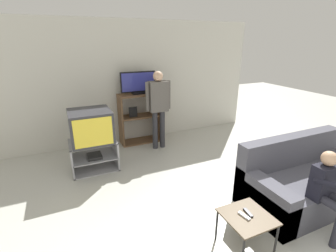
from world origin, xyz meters
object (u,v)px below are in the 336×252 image
Objects in this scene: television_main at (91,126)px; couch at (304,182)px; television_flat at (138,83)px; remote_control_black at (248,213)px; tv_stand at (94,155)px; person_standing_adult at (158,103)px; person_seated_child at (330,188)px; media_shelf at (139,118)px; remote_control_white at (244,216)px; snack_table at (247,220)px.

television_main is 3.40m from couch.
television_flat reaches higher than remote_control_black.
couch reaches higher than tv_stand.
person_standing_adult reaches higher than person_seated_child.
person_standing_adult reaches higher than television_flat.
media_shelf is at bearing 36.95° from tv_stand.
person_standing_adult is (0.26, -0.48, -0.34)m from television_flat.
tv_stand is at bearing 106.58° from remote_control_white.
snack_table is (1.25, -2.50, 0.12)m from tv_stand.
remote_control_black is (1.28, -2.46, -0.37)m from television_main.
person_standing_adult is (0.27, -0.47, 0.42)m from media_shelf.
remote_control_black and remote_control_white have the same top height.
person_seated_child is (1.04, -0.19, 0.17)m from remote_control_white.
television_main is (-0.00, -0.01, 0.54)m from tv_stand.
person_seated_child is at bearing -50.02° from tv_stand.
snack_table is at bearing -87.94° from television_flat.
couch is (1.31, 0.31, -0.14)m from remote_control_black.
snack_table is 1.39m from couch.
person_seated_child reaches higher than remote_control_black.
remote_control_white is 2.92m from person_standing_adult.
television_main is at bearing 140.39° from couch.
television_flat is at bearing 101.09° from remote_control_black.
television_flat is 0.65m from person_standing_adult.
remote_control_black is 1.35m from couch.
television_main reaches higher than couch.
media_shelf is 3.33m from remote_control_white.
person_standing_adult is (-1.20, 2.53, 0.68)m from couch.
couch is at bearing -39.76° from tv_stand.
remote_control_black reaches higher than snack_table.
television_main is 0.90× the size of television_flat.
remote_control_white is (-0.04, 0.01, 0.06)m from snack_table.
remote_control_white is 0.08× the size of couch.
remote_control_white is at bearing -88.62° from television_flat.
person_seated_child reaches higher than remote_control_white.
television_main is 1.43m from media_shelf.
couch is at bearing 56.76° from person_seated_child.
tv_stand reaches higher than snack_table.
television_flat is 3.77m from person_seated_child.
television_main is 1.45m from person_standing_adult.
television_main is at bearing 125.99° from remote_control_black.
remote_control_white is at bearing 169.24° from snack_table.
media_shelf is (1.12, 0.85, -0.24)m from television_main.
television_flat is at bearing 37.54° from television_main.
person_standing_adult is 3.19m from person_seated_child.
person_standing_adult reaches higher than tv_stand.
snack_table is (0.12, -3.35, -0.95)m from television_flat.
media_shelf is 3.34m from couch.
tv_stand is at bearing -142.74° from television_flat.
remote_control_black is at bearing -87.18° from media_shelf.
couch reaches higher than snack_table.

